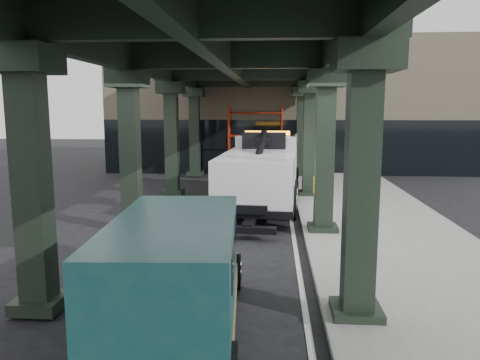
% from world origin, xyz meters
% --- Properties ---
extents(ground, '(90.00, 90.00, 0.00)m').
position_xyz_m(ground, '(0.00, 0.00, 0.00)').
color(ground, black).
rests_on(ground, ground).
extents(sidewalk, '(5.00, 40.00, 0.15)m').
position_xyz_m(sidewalk, '(4.50, 2.00, 0.07)').
color(sidewalk, gray).
rests_on(sidewalk, ground).
extents(lane_stripe, '(0.12, 38.00, 0.01)m').
position_xyz_m(lane_stripe, '(1.70, 2.00, 0.01)').
color(lane_stripe, silver).
rests_on(lane_stripe, ground).
extents(viaduct, '(7.40, 32.00, 6.40)m').
position_xyz_m(viaduct, '(-0.40, 2.00, 5.46)').
color(viaduct, black).
rests_on(viaduct, ground).
extents(building, '(22.00, 10.00, 8.00)m').
position_xyz_m(building, '(2.00, 20.00, 4.00)').
color(building, '#C6B793').
rests_on(building, ground).
extents(scaffolding, '(3.08, 0.88, 4.00)m').
position_xyz_m(scaffolding, '(0.00, 14.64, 2.11)').
color(scaffolding, '#B8220E').
rests_on(scaffolding, ground).
extents(tow_truck, '(3.21, 9.39, 3.03)m').
position_xyz_m(tow_truck, '(0.65, 6.54, 1.48)').
color(tow_truck, black).
rests_on(tow_truck, ground).
extents(towed_van, '(2.38, 5.38, 2.14)m').
position_xyz_m(towed_van, '(-0.54, -4.82, 1.15)').
color(towed_van, '#113C3E').
rests_on(towed_van, ground).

